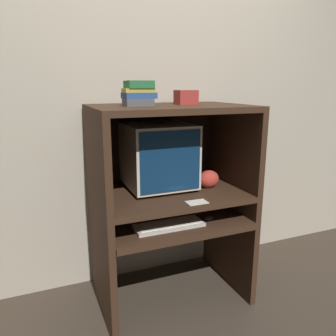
{
  "coord_description": "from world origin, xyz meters",
  "views": [
    {
      "loc": [
        -0.78,
        -1.57,
        1.44
      ],
      "look_at": [
        -0.01,
        0.34,
        0.92
      ],
      "focal_mm": 35.0,
      "sensor_mm": 36.0,
      "label": 1
    }
  ],
  "objects_px": {
    "storage_box": "(186,97)",
    "book_stack": "(139,93)",
    "mouse": "(209,218)",
    "snack_bag": "(209,179)",
    "keyboard": "(169,225)",
    "crt_monitor": "(158,155)"
  },
  "relations": [
    {
      "from": "crt_monitor",
      "to": "storage_box",
      "type": "relative_size",
      "value": 3.41
    },
    {
      "from": "book_stack",
      "to": "mouse",
      "type": "bearing_deg",
      "value": -22.31
    },
    {
      "from": "storage_box",
      "to": "book_stack",
      "type": "bearing_deg",
      "value": -170.72
    },
    {
      "from": "mouse",
      "to": "book_stack",
      "type": "height_order",
      "value": "book_stack"
    },
    {
      "from": "book_stack",
      "to": "storage_box",
      "type": "height_order",
      "value": "book_stack"
    },
    {
      "from": "keyboard",
      "to": "storage_box",
      "type": "relative_size",
      "value": 3.35
    },
    {
      "from": "keyboard",
      "to": "snack_bag",
      "type": "height_order",
      "value": "snack_bag"
    },
    {
      "from": "snack_bag",
      "to": "storage_box",
      "type": "bearing_deg",
      "value": 152.93
    },
    {
      "from": "storage_box",
      "to": "keyboard",
      "type": "bearing_deg",
      "value": -133.19
    },
    {
      "from": "mouse",
      "to": "snack_bag",
      "type": "xyz_separation_m",
      "value": [
        0.07,
        0.15,
        0.22
      ]
    },
    {
      "from": "crt_monitor",
      "to": "mouse",
      "type": "bearing_deg",
      "value": -48.51
    },
    {
      "from": "crt_monitor",
      "to": "snack_bag",
      "type": "bearing_deg",
      "value": -21.9
    },
    {
      "from": "mouse",
      "to": "book_stack",
      "type": "xyz_separation_m",
      "value": [
        -0.4,
        0.16,
        0.78
      ]
    },
    {
      "from": "keyboard",
      "to": "snack_bag",
      "type": "bearing_deg",
      "value": 22.9
    },
    {
      "from": "crt_monitor",
      "to": "keyboard",
      "type": "distance_m",
      "value": 0.47
    },
    {
      "from": "mouse",
      "to": "book_stack",
      "type": "bearing_deg",
      "value": 157.69
    },
    {
      "from": "keyboard",
      "to": "mouse",
      "type": "relative_size",
      "value": 7.11
    },
    {
      "from": "crt_monitor",
      "to": "snack_bag",
      "type": "height_order",
      "value": "crt_monitor"
    },
    {
      "from": "snack_bag",
      "to": "book_stack",
      "type": "height_order",
      "value": "book_stack"
    },
    {
      "from": "keyboard",
      "to": "storage_box",
      "type": "distance_m",
      "value": 0.81
    },
    {
      "from": "keyboard",
      "to": "snack_bag",
      "type": "distance_m",
      "value": 0.44
    },
    {
      "from": "keyboard",
      "to": "mouse",
      "type": "bearing_deg",
      "value": 0.29
    }
  ]
}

